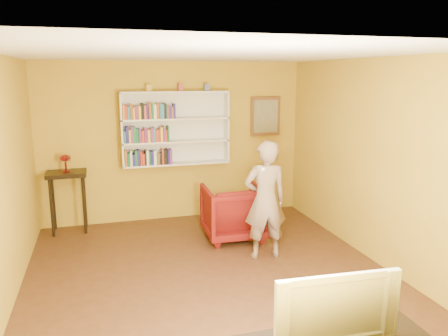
{
  "coord_description": "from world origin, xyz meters",
  "views": [
    {
      "loc": [
        -1.25,
        -4.86,
        2.47
      ],
      "look_at": [
        0.38,
        0.75,
        1.23
      ],
      "focal_mm": 35.0,
      "sensor_mm": 36.0,
      "label": 1
    }
  ],
  "objects_px": {
    "ruby_lustre": "(65,160)",
    "television": "(332,304)",
    "console_table": "(67,182)",
    "person": "(265,200)",
    "bookshelf": "(175,128)",
    "armchair": "(233,212)"
  },
  "relations": [
    {
      "from": "bookshelf",
      "to": "ruby_lustre",
      "type": "distance_m",
      "value": 1.82
    },
    {
      "from": "ruby_lustre",
      "to": "person",
      "type": "xyz_separation_m",
      "value": [
        2.64,
        -1.81,
        -0.36
      ]
    },
    {
      "from": "armchair",
      "to": "television",
      "type": "distance_m",
      "value": 3.55
    },
    {
      "from": "bookshelf",
      "to": "television",
      "type": "xyz_separation_m",
      "value": [
        0.34,
        -4.66,
        -0.78
      ]
    },
    {
      "from": "bookshelf",
      "to": "console_table",
      "type": "height_order",
      "value": "bookshelf"
    },
    {
      "from": "console_table",
      "to": "television",
      "type": "bearing_deg",
      "value": -64.84
    },
    {
      "from": "bookshelf",
      "to": "person",
      "type": "distance_m",
      "value": 2.29
    },
    {
      "from": "bookshelf",
      "to": "television",
      "type": "height_order",
      "value": "bookshelf"
    },
    {
      "from": "armchair",
      "to": "television",
      "type": "bearing_deg",
      "value": 86.87
    },
    {
      "from": "armchair",
      "to": "bookshelf",
      "type": "bearing_deg",
      "value": -57.3
    },
    {
      "from": "ruby_lustre",
      "to": "armchair",
      "type": "relative_size",
      "value": 0.3
    },
    {
      "from": "ruby_lustre",
      "to": "television",
      "type": "height_order",
      "value": "ruby_lustre"
    },
    {
      "from": "console_table",
      "to": "ruby_lustre",
      "type": "xyz_separation_m",
      "value": [
        -0.0,
        0.0,
        0.36
      ]
    },
    {
      "from": "console_table",
      "to": "television",
      "type": "xyz_separation_m",
      "value": [
        2.11,
        -4.5,
        -0.0
      ]
    },
    {
      "from": "ruby_lustre",
      "to": "console_table",
      "type": "bearing_deg",
      "value": 0.0
    },
    {
      "from": "bookshelf",
      "to": "armchair",
      "type": "xyz_separation_m",
      "value": [
        0.68,
        -1.15,
        -1.18
      ]
    },
    {
      "from": "bookshelf",
      "to": "person",
      "type": "bearing_deg",
      "value": -66.16
    },
    {
      "from": "person",
      "to": "armchair",
      "type": "bearing_deg",
      "value": -73.08
    },
    {
      "from": "ruby_lustre",
      "to": "person",
      "type": "bearing_deg",
      "value": -34.47
    },
    {
      "from": "person",
      "to": "television",
      "type": "distance_m",
      "value": 2.74
    },
    {
      "from": "console_table",
      "to": "bookshelf",
      "type": "bearing_deg",
      "value": 5.15
    },
    {
      "from": "ruby_lustre",
      "to": "television",
      "type": "relative_size",
      "value": 0.28
    }
  ]
}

